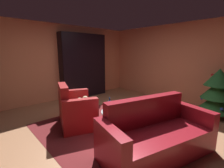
{
  "coord_description": "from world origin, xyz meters",
  "views": [
    {
      "loc": [
        2.52,
        -2.34,
        1.62
      ],
      "look_at": [
        -0.13,
        0.04,
        0.92
      ],
      "focal_mm": 26.01,
      "sensor_mm": 36.0,
      "label": 1
    }
  ],
  "objects_px": {
    "couch_red": "(156,136)",
    "coffee_table": "(120,113)",
    "armchair_red": "(76,111)",
    "bottle_on_table": "(110,106)",
    "decorated_tree": "(217,92)",
    "book_stack_on_table": "(121,108)",
    "bookshelf_unit": "(86,66)"
  },
  "relations": [
    {
      "from": "armchair_red",
      "to": "decorated_tree",
      "type": "distance_m",
      "value": 3.51
    },
    {
      "from": "book_stack_on_table",
      "to": "couch_red",
      "type": "bearing_deg",
      "value": -7.49
    },
    {
      "from": "bottle_on_table",
      "to": "couch_red",
      "type": "bearing_deg",
      "value": 2.49
    },
    {
      "from": "bottle_on_table",
      "to": "bookshelf_unit",
      "type": "bearing_deg",
      "value": 155.79
    },
    {
      "from": "book_stack_on_table",
      "to": "coffee_table",
      "type": "bearing_deg",
      "value": -130.04
    },
    {
      "from": "coffee_table",
      "to": "bottle_on_table",
      "type": "height_order",
      "value": "bottle_on_table"
    },
    {
      "from": "bookshelf_unit",
      "to": "book_stack_on_table",
      "type": "relative_size",
      "value": 10.3
    },
    {
      "from": "bottle_on_table",
      "to": "decorated_tree",
      "type": "xyz_separation_m",
      "value": [
        1.21,
        2.54,
        0.09
      ]
    },
    {
      "from": "decorated_tree",
      "to": "bottle_on_table",
      "type": "bearing_deg",
      "value": -115.47
    },
    {
      "from": "book_stack_on_table",
      "to": "bottle_on_table",
      "type": "bearing_deg",
      "value": -137.24
    },
    {
      "from": "book_stack_on_table",
      "to": "bookshelf_unit",
      "type": "bearing_deg",
      "value": 160.0
    },
    {
      "from": "armchair_red",
      "to": "couch_red",
      "type": "bearing_deg",
      "value": 13.32
    },
    {
      "from": "book_stack_on_table",
      "to": "bottle_on_table",
      "type": "xyz_separation_m",
      "value": [
        -0.18,
        -0.16,
        0.05
      ]
    },
    {
      "from": "coffee_table",
      "to": "bottle_on_table",
      "type": "distance_m",
      "value": 0.26
    },
    {
      "from": "bottle_on_table",
      "to": "book_stack_on_table",
      "type": "bearing_deg",
      "value": 42.76
    },
    {
      "from": "decorated_tree",
      "to": "bookshelf_unit",
      "type": "bearing_deg",
      "value": -160.89
    },
    {
      "from": "armchair_red",
      "to": "bottle_on_table",
      "type": "xyz_separation_m",
      "value": [
        0.72,
        0.38,
        0.21
      ]
    },
    {
      "from": "bookshelf_unit",
      "to": "coffee_table",
      "type": "relative_size",
      "value": 2.99
    },
    {
      "from": "armchair_red",
      "to": "decorated_tree",
      "type": "xyz_separation_m",
      "value": [
        1.93,
        2.92,
        0.3
      ]
    },
    {
      "from": "coffee_table",
      "to": "decorated_tree",
      "type": "height_order",
      "value": "decorated_tree"
    },
    {
      "from": "armchair_red",
      "to": "bottle_on_table",
      "type": "distance_m",
      "value": 0.84
    },
    {
      "from": "bookshelf_unit",
      "to": "coffee_table",
      "type": "height_order",
      "value": "bookshelf_unit"
    },
    {
      "from": "couch_red",
      "to": "coffee_table",
      "type": "distance_m",
      "value": 0.92
    },
    {
      "from": "bottle_on_table",
      "to": "decorated_tree",
      "type": "height_order",
      "value": "decorated_tree"
    },
    {
      "from": "couch_red",
      "to": "decorated_tree",
      "type": "height_order",
      "value": "decorated_tree"
    },
    {
      "from": "couch_red",
      "to": "coffee_table",
      "type": "relative_size",
      "value": 2.63
    },
    {
      "from": "armchair_red",
      "to": "bottle_on_table",
      "type": "bearing_deg",
      "value": 27.6
    },
    {
      "from": "coffee_table",
      "to": "bottle_on_table",
      "type": "xyz_separation_m",
      "value": [
        -0.15,
        -0.14,
        0.15
      ]
    },
    {
      "from": "bookshelf_unit",
      "to": "couch_red",
      "type": "height_order",
      "value": "bookshelf_unit"
    },
    {
      "from": "couch_red",
      "to": "book_stack_on_table",
      "type": "bearing_deg",
      "value": 172.51
    },
    {
      "from": "armchair_red",
      "to": "couch_red",
      "type": "relative_size",
      "value": 0.61
    },
    {
      "from": "couch_red",
      "to": "decorated_tree",
      "type": "xyz_separation_m",
      "value": [
        0.14,
        2.49,
        0.33
      ]
    }
  ]
}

